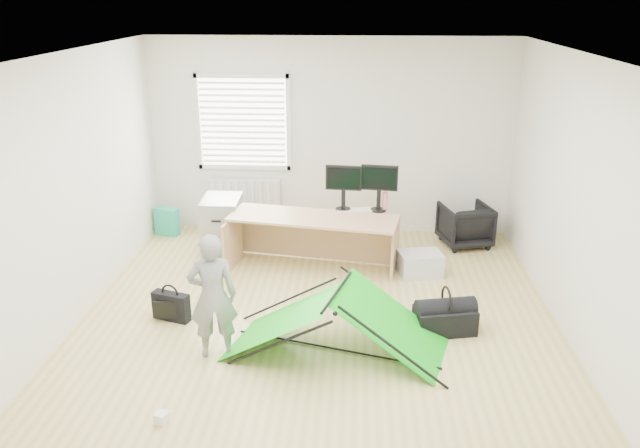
# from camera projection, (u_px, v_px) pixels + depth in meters

# --- Properties ---
(ground) EXTENTS (5.50, 5.50, 0.00)m
(ground) POSITION_uv_depth(u_px,v_px,m) (318.00, 323.00, 6.49)
(ground) COLOR tan
(ground) RESTS_ON ground
(back_wall) EXTENTS (5.00, 0.02, 2.70)m
(back_wall) POSITION_uv_depth(u_px,v_px,m) (330.00, 137.00, 8.59)
(back_wall) COLOR silver
(back_wall) RESTS_ON ground
(window) EXTENTS (1.20, 0.06, 1.20)m
(window) POSITION_uv_depth(u_px,v_px,m) (243.00, 123.00, 8.55)
(window) COLOR silver
(window) RESTS_ON back_wall
(radiator) EXTENTS (1.00, 0.12, 0.60)m
(radiator) POSITION_uv_depth(u_px,v_px,m) (246.00, 200.00, 8.90)
(radiator) COLOR silver
(radiator) RESTS_ON back_wall
(desk) EXTENTS (2.11, 0.98, 0.69)m
(desk) POSITION_uv_depth(u_px,v_px,m) (313.00, 243.00, 7.62)
(desk) COLOR tan
(desk) RESTS_ON ground
(filing_cabinet) EXTENTS (0.50, 0.65, 0.74)m
(filing_cabinet) POSITION_uv_depth(u_px,v_px,m) (223.00, 225.00, 8.14)
(filing_cabinet) COLOR #979A9C
(filing_cabinet) RESTS_ON ground
(monitor_left) EXTENTS (0.45, 0.14, 0.42)m
(monitor_left) POSITION_uv_depth(u_px,v_px,m) (343.00, 194.00, 7.67)
(monitor_left) COLOR black
(monitor_left) RESTS_ON desk
(monitor_right) EXTENTS (0.46, 0.15, 0.43)m
(monitor_right) POSITION_uv_depth(u_px,v_px,m) (379.00, 194.00, 7.64)
(monitor_right) COLOR black
(monitor_right) RESTS_ON desk
(keyboard) EXTENTS (0.46, 0.23, 0.02)m
(keyboard) POSITION_uv_depth(u_px,v_px,m) (354.00, 210.00, 7.70)
(keyboard) COLOR beige
(keyboard) RESTS_ON desk
(thermos) EXTENTS (0.08, 0.08, 0.24)m
(thermos) POSITION_uv_depth(u_px,v_px,m) (385.00, 201.00, 7.68)
(thermos) COLOR #B6666C
(thermos) RESTS_ON desk
(office_chair) EXTENTS (0.75, 0.76, 0.57)m
(office_chair) POSITION_uv_depth(u_px,v_px,m) (465.00, 225.00, 8.40)
(office_chair) COLOR black
(office_chair) RESTS_ON ground
(person) EXTENTS (0.50, 0.39, 1.22)m
(person) POSITION_uv_depth(u_px,v_px,m) (213.00, 296.00, 5.72)
(person) COLOR gray
(person) RESTS_ON ground
(kite) EXTENTS (2.19, 1.40, 0.63)m
(kite) POSITION_uv_depth(u_px,v_px,m) (337.00, 322.00, 5.88)
(kite) COLOR #11B916
(kite) RESTS_ON ground
(storage_crate) EXTENTS (0.56, 0.44, 0.28)m
(storage_crate) POSITION_uv_depth(u_px,v_px,m) (420.00, 264.00, 7.55)
(storage_crate) COLOR #B6B9BF
(storage_crate) RESTS_ON ground
(tote_bag) EXTENTS (0.36, 0.23, 0.39)m
(tote_bag) POSITION_uv_depth(u_px,v_px,m) (167.00, 221.00, 8.78)
(tote_bag) COLOR #23A681
(tote_bag) RESTS_ON ground
(laptop_bag) EXTENTS (0.42, 0.24, 0.30)m
(laptop_bag) POSITION_uv_depth(u_px,v_px,m) (171.00, 306.00, 6.51)
(laptop_bag) COLOR black
(laptop_bag) RESTS_ON ground
(white_box) EXTENTS (0.12, 0.12, 0.09)m
(white_box) POSITION_uv_depth(u_px,v_px,m) (162.00, 418.00, 4.96)
(white_box) COLOR silver
(white_box) RESTS_ON ground
(duffel_bag) EXTENTS (0.65, 0.43, 0.26)m
(duffel_bag) POSITION_uv_depth(u_px,v_px,m) (445.00, 320.00, 6.27)
(duffel_bag) COLOR black
(duffel_bag) RESTS_ON ground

